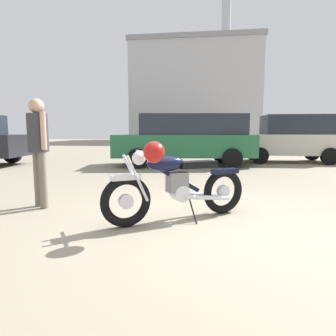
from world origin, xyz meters
TOP-DOWN VIEW (x-y plane):
  - ground_plane at (0.00, 0.00)m, footprint 80.00×80.00m
  - vintage_motorcycle at (-0.34, 0.03)m, footprint 1.86×1.18m
  - bystander at (-2.46, 0.54)m, footprint 0.38×0.31m
  - pale_sedan_back at (-0.33, 6.34)m, footprint 4.84×2.30m
  - silver_sedan_mid at (3.62, 7.78)m, footprint 3.94×1.90m
  - industrial_building at (0.37, 34.23)m, footprint 15.03×14.81m

SIDE VIEW (x-z plane):
  - ground_plane at x=0.00m, z-range 0.00..0.00m
  - vintage_motorcycle at x=-0.34m, z-range -0.04..1.03m
  - silver_sedan_mid at x=3.62m, z-range 0.03..1.81m
  - pale_sedan_back at x=-0.33m, z-range 0.07..1.81m
  - bystander at x=-2.46m, z-range 0.19..1.85m
  - industrial_building at x=0.37m, z-range -4.51..15.83m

